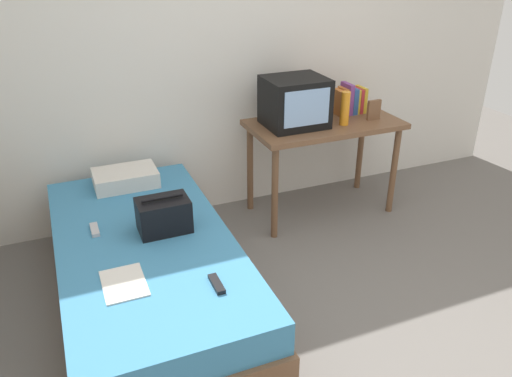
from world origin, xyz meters
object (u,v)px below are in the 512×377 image
object	(u,v)px
tv	(295,102)
water_bottle	(345,108)
remote_silver	(95,230)
picture_frame	(374,110)
magazine	(124,283)
bed	(148,274)
book_row	(350,100)
remote_dark	(217,284)
desk	(324,134)
handbag	(164,215)
pillow	(126,178)

from	to	relation	value
tv	water_bottle	xyz separation A→B (m)	(0.35, -0.13, -0.05)
water_bottle	remote_silver	size ratio (longest dim) A/B	1.75
picture_frame	magazine	distance (m)	2.34
bed	magazine	bearing A→B (deg)	-115.04
picture_frame	remote_silver	xyz separation A→B (m)	(-2.17, -0.39, -0.35)
book_row	water_bottle	bearing A→B (deg)	-128.77
remote_dark	remote_silver	world-z (taller)	same
tv	remote_silver	xyz separation A→B (m)	(-1.55, -0.50, -0.45)
picture_frame	desk	bearing A→B (deg)	165.40
water_bottle	handbag	distance (m)	1.63
tv	picture_frame	bearing A→B (deg)	-10.44
book_row	picture_frame	bearing A→B (deg)	-68.56
bed	water_bottle	distance (m)	1.86
water_bottle	picture_frame	xyz separation A→B (m)	(0.27, 0.01, -0.05)
desk	tv	distance (m)	0.38
handbag	remote_dark	bearing A→B (deg)	-79.88
bed	book_row	bearing A→B (deg)	23.62
bed	picture_frame	distance (m)	2.10
book_row	magazine	size ratio (longest dim) A/B	0.84
desk	picture_frame	size ratio (longest dim) A/B	7.50
handbag	pillow	bearing A→B (deg)	98.63
desk	magazine	world-z (taller)	desk
bed	remote_silver	xyz separation A→B (m)	(-0.25, 0.20, 0.25)
book_row	remote_dark	distance (m)	2.13
tv	remote_silver	distance (m)	1.69
tv	remote_silver	bearing A→B (deg)	-161.98
bed	handbag	bearing A→B (deg)	21.56
picture_frame	remote_dark	world-z (taller)	picture_frame
water_bottle	book_row	distance (m)	0.30
book_row	handbag	xyz separation A→B (m)	(-1.70, -0.75, -0.29)
bed	book_row	world-z (taller)	book_row
water_bottle	remote_dark	bearing A→B (deg)	-140.81
desk	remote_silver	distance (m)	1.87
tv	handbag	bearing A→B (deg)	-150.86
book_row	handbag	distance (m)	1.88
water_bottle	book_row	world-z (taller)	water_bottle
tv	book_row	world-z (taller)	tv
pillow	tv	bearing A→B (deg)	-2.49
book_row	picture_frame	distance (m)	0.23
book_row	pillow	distance (m)	1.84
book_row	tv	bearing A→B (deg)	-169.29
desk	picture_frame	world-z (taller)	picture_frame
picture_frame	magazine	world-z (taller)	picture_frame
tv	magazine	bearing A→B (deg)	-143.75
book_row	picture_frame	xyz separation A→B (m)	(0.09, -0.22, -0.03)
remote_silver	magazine	bearing A→B (deg)	-82.78
tv	magazine	world-z (taller)	tv
handbag	remote_silver	bearing A→B (deg)	159.49
bed	magazine	world-z (taller)	magazine
desk	remote_dark	size ratio (longest dim) A/B	7.44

